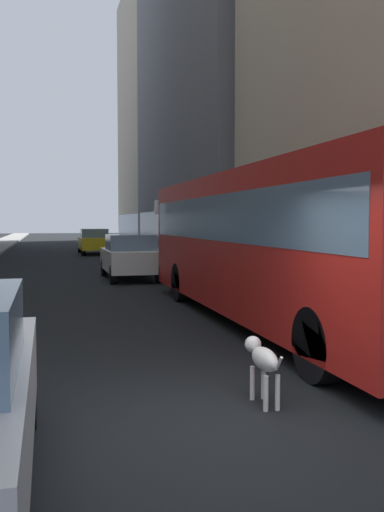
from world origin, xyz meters
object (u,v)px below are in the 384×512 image
at_px(transit_bus, 274,237).
at_px(car_yellow_taxi, 94,241).
at_px(dalmatian_dog, 263,359).
at_px(pedestrian_with_handbag, 315,259).
at_px(car_white_van, 130,257).

xyz_separation_m(transit_bus, car_yellow_taxi, (-1.60, 25.50, -0.95)).
xyz_separation_m(dalmatian_dog, pedestrian_with_handbag, (5.02, 8.52, 0.50)).
relative_size(transit_bus, car_yellow_taxi, 2.54).
bearing_deg(dalmatian_dog, car_white_van, 87.85).
bearing_deg(car_yellow_taxi, pedestrian_with_handbag, -78.32).
distance_m(transit_bus, dalmatian_dog, 5.34).
distance_m(transit_bus, car_white_van, 9.60).
distance_m(car_yellow_taxi, pedestrian_with_handbag, 22.17).
relative_size(car_yellow_taxi, pedestrian_with_handbag, 2.68).
bearing_deg(pedestrian_with_handbag, car_yellow_taxi, 101.68).
relative_size(transit_bus, dalmatian_dog, 11.98).
distance_m(dalmatian_dog, pedestrian_with_handbag, 9.91).
distance_m(car_white_van, car_yellow_taxi, 16.08).
xyz_separation_m(car_white_van, dalmatian_dog, (-0.53, -14.15, -0.31)).
bearing_deg(car_yellow_taxi, transit_bus, -86.41).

